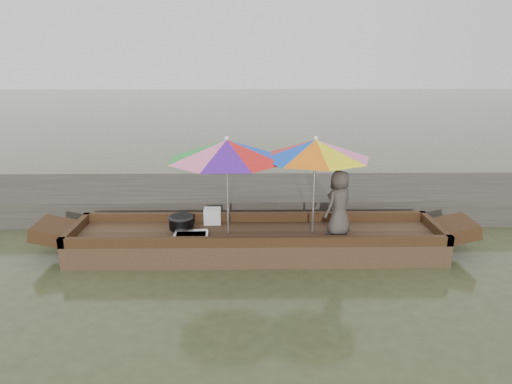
{
  "coord_description": "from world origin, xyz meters",
  "views": [
    {
      "loc": [
        -0.1,
        -6.79,
        3.03
      ],
      "look_at": [
        0.0,
        0.1,
        1.0
      ],
      "focal_mm": 32.0,
      "sensor_mm": 36.0,
      "label": 1
    }
  ],
  "objects_px": {
    "tray_scallop": "(190,235)",
    "umbrella_stern": "(314,186)",
    "tray_crayfish": "(191,238)",
    "umbrella_bow": "(228,186)",
    "charcoal_grill": "(181,223)",
    "supply_bag": "(212,216)",
    "boat_hull": "(256,243)",
    "vendor": "(339,203)",
    "cooking_pot": "(182,221)"
  },
  "relations": [
    {
      "from": "tray_crayfish",
      "to": "charcoal_grill",
      "type": "relative_size",
      "value": 1.35
    },
    {
      "from": "boat_hull",
      "to": "charcoal_grill",
      "type": "relative_size",
      "value": 15.28
    },
    {
      "from": "vendor",
      "to": "umbrella_bow",
      "type": "relative_size",
      "value": 0.57
    },
    {
      "from": "tray_scallop",
      "to": "umbrella_stern",
      "type": "relative_size",
      "value": 0.3
    },
    {
      "from": "cooking_pot",
      "to": "charcoal_grill",
      "type": "bearing_deg",
      "value": -96.15
    },
    {
      "from": "tray_crayfish",
      "to": "supply_bag",
      "type": "distance_m",
      "value": 0.8
    },
    {
      "from": "boat_hull",
      "to": "umbrella_bow",
      "type": "height_order",
      "value": "umbrella_bow"
    },
    {
      "from": "boat_hull",
      "to": "supply_bag",
      "type": "relative_size",
      "value": 20.82
    },
    {
      "from": "tray_crayfish",
      "to": "tray_scallop",
      "type": "distance_m",
      "value": 0.15
    },
    {
      "from": "supply_bag",
      "to": "umbrella_bow",
      "type": "distance_m",
      "value": 0.84
    },
    {
      "from": "charcoal_grill",
      "to": "umbrella_stern",
      "type": "xyz_separation_m",
      "value": [
        2.12,
        -0.21,
        0.69
      ]
    },
    {
      "from": "tray_scallop",
      "to": "umbrella_bow",
      "type": "xyz_separation_m",
      "value": [
        0.59,
        0.15,
        0.74
      ]
    },
    {
      "from": "vendor",
      "to": "umbrella_stern",
      "type": "relative_size",
      "value": 0.62
    },
    {
      "from": "supply_bag",
      "to": "vendor",
      "type": "xyz_separation_m",
      "value": [
        2.01,
        -0.57,
        0.4
      ]
    },
    {
      "from": "boat_hull",
      "to": "tray_crayfish",
      "type": "xyz_separation_m",
      "value": [
        -1.0,
        -0.3,
        0.22
      ]
    },
    {
      "from": "boat_hull",
      "to": "supply_bag",
      "type": "height_order",
      "value": "supply_bag"
    },
    {
      "from": "supply_bag",
      "to": "umbrella_bow",
      "type": "height_order",
      "value": "umbrella_bow"
    },
    {
      "from": "supply_bag",
      "to": "umbrella_bow",
      "type": "relative_size",
      "value": 0.15
    },
    {
      "from": "tray_scallop",
      "to": "umbrella_stern",
      "type": "bearing_deg",
      "value": 4.52
    },
    {
      "from": "boat_hull",
      "to": "tray_crayfish",
      "type": "relative_size",
      "value": 11.35
    },
    {
      "from": "tray_crayfish",
      "to": "umbrella_stern",
      "type": "relative_size",
      "value": 0.3
    },
    {
      "from": "charcoal_grill",
      "to": "vendor",
      "type": "distance_m",
      "value": 2.56
    },
    {
      "from": "tray_scallop",
      "to": "supply_bag",
      "type": "relative_size",
      "value": 1.83
    },
    {
      "from": "supply_bag",
      "to": "vendor",
      "type": "bearing_deg",
      "value": -16.0
    },
    {
      "from": "boat_hull",
      "to": "tray_scallop",
      "type": "xyz_separation_m",
      "value": [
        -1.03,
        -0.15,
        0.21
      ]
    },
    {
      "from": "boat_hull",
      "to": "tray_crayfish",
      "type": "height_order",
      "value": "tray_crayfish"
    },
    {
      "from": "tray_scallop",
      "to": "umbrella_bow",
      "type": "distance_m",
      "value": 0.96
    },
    {
      "from": "supply_bag",
      "to": "umbrella_bow",
      "type": "bearing_deg",
      "value": -57.56
    },
    {
      "from": "tray_crayfish",
      "to": "tray_scallop",
      "type": "xyz_separation_m",
      "value": [
        -0.03,
        0.14,
        -0.01
      ]
    },
    {
      "from": "boat_hull",
      "to": "cooking_pot",
      "type": "height_order",
      "value": "cooking_pot"
    },
    {
      "from": "tray_scallop",
      "to": "charcoal_grill",
      "type": "height_order",
      "value": "charcoal_grill"
    },
    {
      "from": "tray_crayfish",
      "to": "charcoal_grill",
      "type": "xyz_separation_m",
      "value": [
        -0.22,
        0.51,
        0.04
      ]
    },
    {
      "from": "vendor",
      "to": "umbrella_bow",
      "type": "bearing_deg",
      "value": -44.82
    },
    {
      "from": "charcoal_grill",
      "to": "umbrella_stern",
      "type": "relative_size",
      "value": 0.22
    },
    {
      "from": "tray_scallop",
      "to": "vendor",
      "type": "bearing_deg",
      "value": 0.68
    },
    {
      "from": "umbrella_stern",
      "to": "supply_bag",
      "type": "bearing_deg",
      "value": 164.54
    },
    {
      "from": "cooking_pot",
      "to": "supply_bag",
      "type": "distance_m",
      "value": 0.52
    },
    {
      "from": "charcoal_grill",
      "to": "cooking_pot",
      "type": "bearing_deg",
      "value": 83.85
    },
    {
      "from": "tray_crayfish",
      "to": "supply_bag",
      "type": "xyz_separation_m",
      "value": [
        0.27,
        0.75,
        0.09
      ]
    },
    {
      "from": "tray_crayfish",
      "to": "vendor",
      "type": "height_order",
      "value": "vendor"
    },
    {
      "from": "vendor",
      "to": "umbrella_stern",
      "type": "xyz_separation_m",
      "value": [
        -0.38,
        0.12,
        0.25
      ]
    },
    {
      "from": "cooking_pot",
      "to": "umbrella_stern",
      "type": "xyz_separation_m",
      "value": [
        2.12,
        -0.28,
        0.68
      ]
    },
    {
      "from": "charcoal_grill",
      "to": "supply_bag",
      "type": "height_order",
      "value": "supply_bag"
    },
    {
      "from": "charcoal_grill",
      "to": "vendor",
      "type": "height_order",
      "value": "vendor"
    },
    {
      "from": "boat_hull",
      "to": "vendor",
      "type": "distance_m",
      "value": 1.46
    },
    {
      "from": "boat_hull",
      "to": "vendor",
      "type": "xyz_separation_m",
      "value": [
        1.28,
        -0.12,
        0.7
      ]
    },
    {
      "from": "umbrella_stern",
      "to": "boat_hull",
      "type": "bearing_deg",
      "value": 180.0
    },
    {
      "from": "vendor",
      "to": "boat_hull",
      "type": "bearing_deg",
      "value": -46.25
    },
    {
      "from": "tray_crayfish",
      "to": "supply_bag",
      "type": "bearing_deg",
      "value": 69.95
    },
    {
      "from": "tray_crayfish",
      "to": "boat_hull",
      "type": "bearing_deg",
      "value": 16.54
    }
  ]
}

